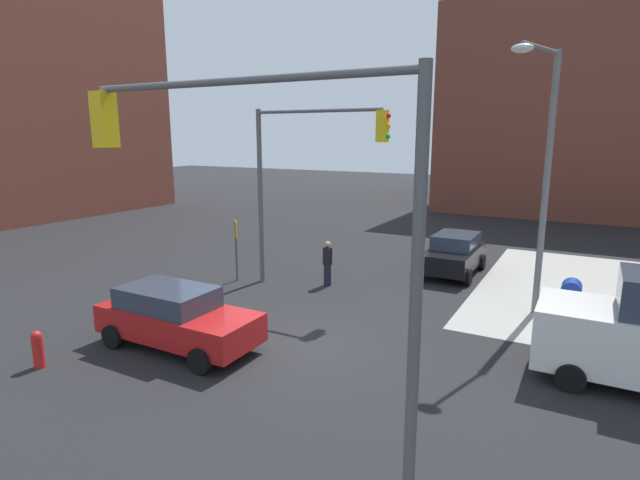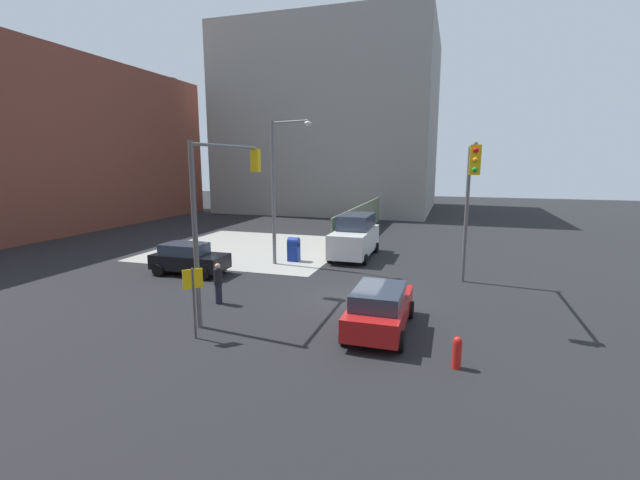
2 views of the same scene
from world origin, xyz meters
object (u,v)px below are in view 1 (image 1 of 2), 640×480
traffic_signal_nw_corner (305,163)px  fire_hydrant (38,349)px  coupe_red (176,317)px  pedestrian_crossing (328,263)px  street_lamp_corner (543,165)px  traffic_signal_se_corner (265,194)px  mailbox_blue (570,302)px  hatchback_black (454,253)px

traffic_signal_nw_corner → fire_hydrant: traffic_signal_nw_corner is taller
coupe_red → pedestrian_crossing: 6.92m
traffic_signal_nw_corner → street_lamp_corner: bearing=7.1°
street_lamp_corner → traffic_signal_nw_corner: bearing=-172.9°
traffic_signal_nw_corner → traffic_signal_se_corner: same height
traffic_signal_se_corner → coupe_red: size_ratio=1.45×
street_lamp_corner → fire_hydrant: 14.59m
mailbox_blue → pedestrian_crossing: 8.20m
coupe_red → fire_hydrant: bearing=-129.0°
street_lamp_corner → mailbox_blue: street_lamp_corner is taller
coupe_red → hatchback_black: bearing=66.6°
hatchback_black → pedestrian_crossing: bearing=-133.4°
traffic_signal_nw_corner → mailbox_blue: size_ratio=4.55×
mailbox_blue → fire_hydrant: bearing=-140.6°
fire_hydrant → coupe_red: (2.07, 2.55, 0.36)m
pedestrian_crossing → traffic_signal_se_corner: bearing=-3.8°
traffic_signal_nw_corner → fire_hydrant: bearing=-105.9°
traffic_signal_nw_corner → hatchback_black: (4.27, 4.66, -3.77)m
fire_hydrant → coupe_red: coupe_red is taller
street_lamp_corner → pedestrian_crossing: bearing=-178.0°
coupe_red → pedestrian_crossing: bearing=82.2°
fire_hydrant → hatchback_black: hatchback_black is taller
traffic_signal_nw_corner → coupe_red: traffic_signal_nw_corner is taller
mailbox_blue → coupe_red: 11.30m
mailbox_blue → pedestrian_crossing: bearing=178.6°
traffic_signal_se_corner → street_lamp_corner: size_ratio=0.81×
street_lamp_corner → fire_hydrant: street_lamp_corner is taller
traffic_signal_nw_corner → mailbox_blue: 9.55m
hatchback_black → traffic_signal_se_corner: bearing=-88.8°
traffic_signal_se_corner → hatchback_black: bearing=91.2°
mailbox_blue → hatchback_black: size_ratio=0.37×
traffic_signal_nw_corner → hatchback_black: traffic_signal_nw_corner is taller
fire_hydrant → hatchback_black: size_ratio=0.24×
traffic_signal_se_corner → coupe_red: traffic_signal_se_corner is taller
coupe_red → street_lamp_corner: bearing=41.5°
pedestrian_crossing → fire_hydrant: bearing=-44.1°
fire_hydrant → hatchback_black: (6.75, 13.36, 0.36)m
street_lamp_corner → pedestrian_crossing: 8.06m
hatchback_black → pedestrian_crossing: (-3.75, -3.96, 0.04)m
traffic_signal_nw_corner → coupe_red: bearing=-93.8°
coupe_red → traffic_signal_se_corner: bearing=-29.8°
coupe_red → traffic_signal_nw_corner: bearing=86.2°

